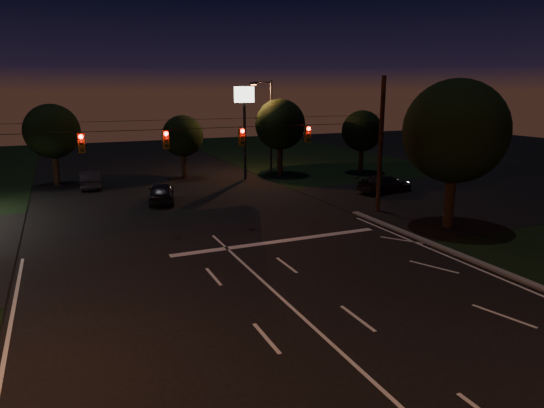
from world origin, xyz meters
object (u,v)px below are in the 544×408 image
utility_pole_right (377,211)px  tree_right_near (453,132)px  car_oncoming_a (161,193)px  car_oncoming_b (90,180)px  car_cross (385,184)px

utility_pole_right → tree_right_near: tree_right_near is taller
utility_pole_right → car_oncoming_a: utility_pole_right is taller
car_oncoming_b → car_cross: (21.66, -11.49, -0.02)m
car_oncoming_a → car_cross: 17.61m
car_oncoming_a → car_cross: (17.23, -3.61, -0.04)m
car_cross → utility_pole_right: bearing=130.0°
tree_right_near → car_oncoming_a: (-14.53, 13.33, -4.92)m
car_oncoming_b → car_oncoming_a: bearing=121.9°
tree_right_near → car_oncoming_a: tree_right_near is taller
tree_right_near → car_oncoming_b: tree_right_near is taller
car_oncoming_b → tree_right_near: bearing=134.3°
utility_pole_right → tree_right_near: (1.53, -4.83, 5.68)m
tree_right_near → car_cross: 11.25m
utility_pole_right → car_oncoming_b: size_ratio=2.01×
utility_pole_right → car_oncoming_a: size_ratio=2.03×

